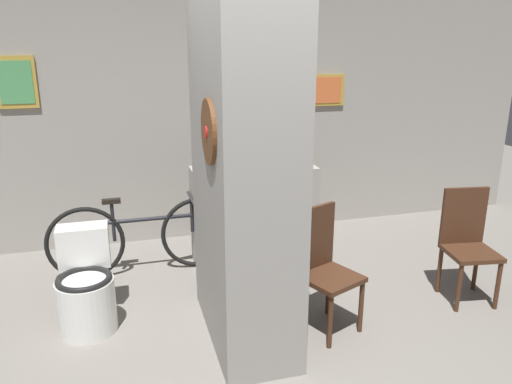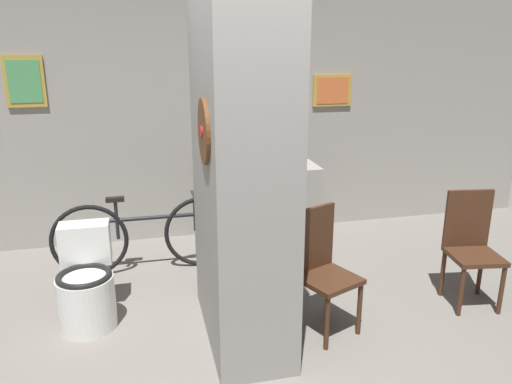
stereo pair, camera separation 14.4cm
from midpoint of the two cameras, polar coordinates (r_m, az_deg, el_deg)
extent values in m
plane|color=slate|center=(3.37, 0.77, -21.05)|extent=(14.00, 14.00, 0.00)
cube|color=gray|center=(5.30, -6.20, 8.46)|extent=(8.00, 0.06, 2.60)
cube|color=#B79338|center=(5.26, -24.21, 11.44)|extent=(0.36, 0.02, 0.48)
cube|color=#4C9959|center=(5.24, -24.23, 11.42)|extent=(0.30, 0.01, 0.39)
cube|color=#B79338|center=(5.61, 9.45, 11.38)|extent=(0.44, 0.02, 0.34)
cube|color=#D86633|center=(5.60, 9.51, 11.37)|extent=(0.36, 0.01, 0.28)
cube|color=#B79338|center=(5.34, 1.39, 14.55)|extent=(0.28, 0.02, 0.38)
cube|color=#B24C8C|center=(5.32, 1.43, 14.54)|extent=(0.23, 0.01, 0.31)
cube|color=gray|center=(3.34, -0.52, 3.56)|extent=(0.52, 1.19, 2.60)
cylinder|color=#593319|center=(3.01, -4.60, 6.89)|extent=(0.03, 0.40, 0.40)
cylinder|color=red|center=(3.01, -4.88, 6.87)|extent=(0.01, 0.07, 0.07)
cube|color=gray|center=(4.79, 1.00, -2.60)|extent=(1.16, 0.44, 0.94)
cylinder|color=silver|center=(3.99, -17.77, -11.91)|extent=(0.42, 0.42, 0.41)
torus|color=black|center=(3.89, -18.06, -9.12)|extent=(0.40, 0.40, 0.04)
cube|color=silver|center=(4.08, -17.99, -5.60)|extent=(0.38, 0.20, 0.32)
cylinder|color=#422616|center=(3.60, 9.28, -14.61)|extent=(0.04, 0.04, 0.41)
cylinder|color=#422616|center=(3.81, 12.83, -12.90)|extent=(0.04, 0.04, 0.41)
cylinder|color=#422616|center=(3.80, 5.69, -12.63)|extent=(0.04, 0.04, 0.41)
cylinder|color=#422616|center=(4.00, 9.25, -11.16)|extent=(0.04, 0.04, 0.41)
cube|color=#422616|center=(3.69, 9.42, -9.80)|extent=(0.50, 0.50, 0.04)
cube|color=#422616|center=(3.70, 7.67, -5.28)|extent=(0.36, 0.18, 0.48)
cylinder|color=#422616|center=(4.28, 23.31, -10.45)|extent=(0.04, 0.04, 0.41)
cylinder|color=#422616|center=(4.44, 27.10, -9.97)|extent=(0.04, 0.04, 0.41)
cylinder|color=#422616|center=(4.54, 21.42, -8.63)|extent=(0.04, 0.04, 0.41)
cylinder|color=#422616|center=(4.69, 25.06, -8.26)|extent=(0.04, 0.04, 0.41)
cube|color=#422616|center=(4.39, 24.57, -6.70)|extent=(0.43, 0.43, 0.04)
cube|color=#422616|center=(4.45, 23.91, -2.77)|extent=(0.38, 0.09, 0.48)
torus|color=black|center=(4.72, -17.67, -5.38)|extent=(0.69, 0.04, 0.69)
torus|color=black|center=(4.74, -5.44, -4.54)|extent=(0.69, 0.04, 0.69)
cylinder|color=black|center=(4.64, -11.67, -2.95)|extent=(0.93, 0.04, 0.04)
cylinder|color=black|center=(4.64, -14.77, -3.15)|extent=(0.03, 0.03, 0.36)
cylinder|color=black|center=(4.67, -6.11, -2.55)|extent=(0.03, 0.03, 0.32)
cube|color=black|center=(4.58, -14.95, -0.83)|extent=(0.16, 0.06, 0.04)
cylinder|color=#262626|center=(4.62, -6.17, -0.66)|extent=(0.03, 0.42, 0.03)
cylinder|color=olive|center=(4.56, -0.29, 3.70)|extent=(0.06, 0.06, 0.18)
cylinder|color=olive|center=(4.53, -0.29, 5.30)|extent=(0.02, 0.02, 0.08)
sphere|color=#333333|center=(4.52, -0.29, 5.88)|extent=(0.03, 0.03, 0.03)
cylinder|color=#267233|center=(4.62, 0.95, 3.59)|extent=(0.08, 0.08, 0.14)
cylinder|color=#267233|center=(4.60, 0.96, 4.77)|extent=(0.03, 0.03, 0.06)
sphere|color=#333333|center=(4.59, 0.96, 5.24)|extent=(0.03, 0.03, 0.03)
camera|label=1|loc=(0.07, -88.93, 0.33)|focal=35.00mm
camera|label=2|loc=(0.07, 91.07, -0.33)|focal=35.00mm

